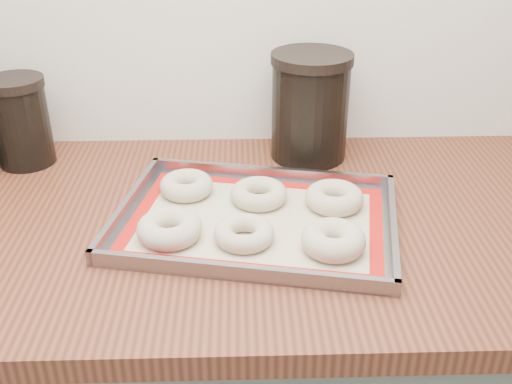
{
  "coord_description": "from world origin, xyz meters",
  "views": [
    {
      "loc": [
        0.2,
        0.79,
        1.43
      ],
      "look_at": [
        0.23,
        1.65,
        0.96
      ],
      "focal_mm": 42.0,
      "sensor_mm": 36.0,
      "label": 1
    }
  ],
  "objects_px": {
    "bagel_back_mid": "(259,194)",
    "bagel_front_left": "(169,228)",
    "canister_right": "(310,106)",
    "bagel_front_mid": "(244,233)",
    "bagel_front_right": "(333,240)",
    "bagel_back_left": "(186,185)",
    "canister_mid": "(21,121)",
    "baking_tray": "(256,220)",
    "bagel_back_right": "(334,198)"
  },
  "relations": [
    {
      "from": "bagel_front_right",
      "to": "bagel_front_left",
      "type": "bearing_deg",
      "value": 170.52
    },
    {
      "from": "canister_mid",
      "to": "canister_right",
      "type": "bearing_deg",
      "value": 1.37
    },
    {
      "from": "bagel_back_left",
      "to": "canister_mid",
      "type": "relative_size",
      "value": 0.54
    },
    {
      "from": "baking_tray",
      "to": "bagel_back_left",
      "type": "height_order",
      "value": "bagel_back_left"
    },
    {
      "from": "bagel_back_mid",
      "to": "canister_mid",
      "type": "distance_m",
      "value": 0.5
    },
    {
      "from": "bagel_front_mid",
      "to": "bagel_back_mid",
      "type": "bearing_deg",
      "value": 77.75
    },
    {
      "from": "baking_tray",
      "to": "canister_mid",
      "type": "height_order",
      "value": "canister_mid"
    },
    {
      "from": "bagel_back_mid",
      "to": "bagel_back_left",
      "type": "bearing_deg",
      "value": 165.49
    },
    {
      "from": "bagel_front_left",
      "to": "bagel_back_right",
      "type": "bearing_deg",
      "value": 18.72
    },
    {
      "from": "bagel_back_left",
      "to": "canister_mid",
      "type": "distance_m",
      "value": 0.37
    },
    {
      "from": "baking_tray",
      "to": "canister_right",
      "type": "bearing_deg",
      "value": 66.32
    },
    {
      "from": "bagel_front_right",
      "to": "canister_mid",
      "type": "height_order",
      "value": "canister_mid"
    },
    {
      "from": "bagel_front_mid",
      "to": "bagel_back_left",
      "type": "relative_size",
      "value": 1.0
    },
    {
      "from": "bagel_front_mid",
      "to": "bagel_back_right",
      "type": "relative_size",
      "value": 0.95
    },
    {
      "from": "bagel_front_right",
      "to": "bagel_back_mid",
      "type": "height_order",
      "value": "bagel_front_right"
    },
    {
      "from": "bagel_front_right",
      "to": "canister_right",
      "type": "bearing_deg",
      "value": 90.04
    },
    {
      "from": "baking_tray",
      "to": "bagel_back_mid",
      "type": "distance_m",
      "value": 0.07
    },
    {
      "from": "baking_tray",
      "to": "bagel_back_left",
      "type": "distance_m",
      "value": 0.16
    },
    {
      "from": "baking_tray",
      "to": "bagel_back_left",
      "type": "xyz_separation_m",
      "value": [
        -0.12,
        0.1,
        0.01
      ]
    },
    {
      "from": "bagel_front_right",
      "to": "bagel_back_mid",
      "type": "distance_m",
      "value": 0.19
    },
    {
      "from": "bagel_front_mid",
      "to": "bagel_back_right",
      "type": "bearing_deg",
      "value": 34.05
    },
    {
      "from": "canister_mid",
      "to": "canister_right",
      "type": "xyz_separation_m",
      "value": [
        0.57,
        0.01,
        0.02
      ]
    },
    {
      "from": "bagel_back_mid",
      "to": "bagel_front_left",
      "type": "bearing_deg",
      "value": -141.95
    },
    {
      "from": "canister_mid",
      "to": "bagel_front_left",
      "type": "bearing_deg",
      "value": -43.56
    },
    {
      "from": "bagel_front_mid",
      "to": "canister_mid",
      "type": "xyz_separation_m",
      "value": [
        -0.43,
        0.31,
        0.07
      ]
    },
    {
      "from": "bagel_front_left",
      "to": "bagel_front_right",
      "type": "height_order",
      "value": "bagel_front_right"
    },
    {
      "from": "bagel_front_left",
      "to": "bagel_back_left",
      "type": "distance_m",
      "value": 0.15
    },
    {
      "from": "bagel_front_left",
      "to": "bagel_front_mid",
      "type": "relative_size",
      "value": 1.09
    },
    {
      "from": "bagel_back_mid",
      "to": "bagel_front_right",
      "type": "bearing_deg",
      "value": -55.24
    },
    {
      "from": "bagel_front_right",
      "to": "bagel_back_mid",
      "type": "xyz_separation_m",
      "value": [
        -0.11,
        0.16,
        -0.0
      ]
    },
    {
      "from": "canister_right",
      "to": "bagel_front_mid",
      "type": "bearing_deg",
      "value": -112.69
    },
    {
      "from": "bagel_front_left",
      "to": "bagel_back_right",
      "type": "height_order",
      "value": "bagel_front_left"
    },
    {
      "from": "bagel_back_mid",
      "to": "bagel_back_right",
      "type": "bearing_deg",
      "value": -8.97
    },
    {
      "from": "baking_tray",
      "to": "bagel_back_right",
      "type": "xyz_separation_m",
      "value": [
        0.14,
        0.04,
        0.02
      ]
    },
    {
      "from": "bagel_front_left",
      "to": "bagel_front_mid",
      "type": "distance_m",
      "value": 0.12
    },
    {
      "from": "bagel_front_left",
      "to": "canister_right",
      "type": "xyz_separation_m",
      "value": [
        0.25,
        0.31,
        0.09
      ]
    },
    {
      "from": "bagel_back_left",
      "to": "bagel_front_right",
      "type": "bearing_deg",
      "value": -38.59
    },
    {
      "from": "bagel_front_left",
      "to": "bagel_front_right",
      "type": "distance_m",
      "value": 0.26
    },
    {
      "from": "canister_right",
      "to": "bagel_back_left",
      "type": "bearing_deg",
      "value": -145.32
    },
    {
      "from": "baking_tray",
      "to": "bagel_back_right",
      "type": "relative_size",
      "value": 5.08
    },
    {
      "from": "baking_tray",
      "to": "canister_right",
      "type": "xyz_separation_m",
      "value": [
        0.12,
        0.26,
        0.1
      ]
    },
    {
      "from": "canister_right",
      "to": "baking_tray",
      "type": "bearing_deg",
      "value": -113.68
    },
    {
      "from": "bagel_front_left",
      "to": "bagel_back_left",
      "type": "bearing_deg",
      "value": 83.73
    },
    {
      "from": "bagel_back_left",
      "to": "bagel_back_mid",
      "type": "bearing_deg",
      "value": -14.51
    },
    {
      "from": "bagel_back_right",
      "to": "canister_mid",
      "type": "height_order",
      "value": "canister_mid"
    },
    {
      "from": "baking_tray",
      "to": "canister_right",
      "type": "relative_size",
      "value": 2.4
    },
    {
      "from": "bagel_front_right",
      "to": "canister_mid",
      "type": "bearing_deg",
      "value": 149.03
    },
    {
      "from": "bagel_back_mid",
      "to": "canister_right",
      "type": "distance_m",
      "value": 0.24
    },
    {
      "from": "bagel_back_mid",
      "to": "canister_right",
      "type": "relative_size",
      "value": 0.46
    },
    {
      "from": "bagel_front_mid",
      "to": "canister_right",
      "type": "distance_m",
      "value": 0.36
    }
  ]
}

